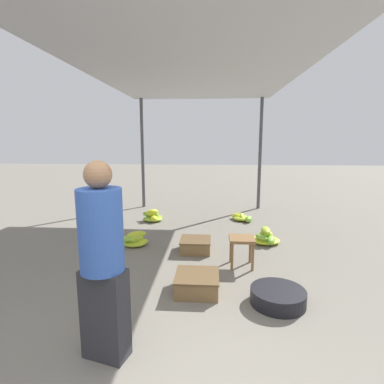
# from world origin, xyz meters

# --- Properties ---
(canopy_post_back_left) EXTENTS (0.08, 0.08, 2.74)m
(canopy_post_back_left) POSITION_xyz_m (-1.48, 6.15, 1.37)
(canopy_post_back_left) COLOR #4C4C51
(canopy_post_back_left) RESTS_ON ground
(canopy_post_back_right) EXTENTS (0.08, 0.08, 2.74)m
(canopy_post_back_right) POSITION_xyz_m (1.48, 6.15, 1.37)
(canopy_post_back_right) COLOR #4C4C51
(canopy_post_back_right) RESTS_ON ground
(canopy_tarp) EXTENTS (3.35, 6.25, 0.04)m
(canopy_tarp) POSITION_xyz_m (0.00, 3.22, 2.76)
(canopy_tarp) COLOR #B2B2B7
(canopy_tarp) RESTS_ON canopy_post_front_left
(vendor_foreground) EXTENTS (0.41, 0.41, 1.57)m
(vendor_foreground) POSITION_xyz_m (-0.53, 0.69, 0.82)
(vendor_foreground) COLOR #2D2D33
(vendor_foreground) RESTS_ON ground
(stool) EXTENTS (0.34, 0.34, 0.41)m
(stool) POSITION_xyz_m (0.71, 2.52, 0.33)
(stool) COLOR brown
(stool) RESTS_ON ground
(basin_black) EXTENTS (0.58, 0.58, 0.16)m
(basin_black) POSITION_xyz_m (1.00, 1.57, 0.08)
(basin_black) COLOR black
(basin_black) RESTS_ON ground
(banana_pile_left_0) EXTENTS (0.49, 0.39, 0.24)m
(banana_pile_left_0) POSITION_xyz_m (-0.97, 3.22, 0.10)
(banana_pile_left_0) COLOR #A5C62F
(banana_pile_left_0) RESTS_ON ground
(banana_pile_left_1) EXTENTS (0.45, 0.45, 0.26)m
(banana_pile_left_1) POSITION_xyz_m (-0.96, 4.76, 0.09)
(banana_pile_left_1) COLOR #CAD528
(banana_pile_left_1) RESTS_ON ground
(banana_pile_right_0) EXTENTS (0.49, 0.55, 0.14)m
(banana_pile_right_0) POSITION_xyz_m (0.95, 4.95, 0.06)
(banana_pile_right_0) COLOR #7BB536
(banana_pile_right_0) RESTS_ON ground
(banana_pile_right_1) EXTENTS (0.50, 0.55, 0.27)m
(banana_pile_right_1) POSITION_xyz_m (1.21, 3.49, 0.10)
(banana_pile_right_1) COLOR #7FB735
(banana_pile_right_1) RESTS_ON ground
(crate_near) EXTENTS (0.50, 0.50, 0.21)m
(crate_near) POSITION_xyz_m (0.14, 1.77, 0.11)
(crate_near) COLOR brown
(crate_near) RESTS_ON ground
(crate_mid) EXTENTS (0.47, 0.47, 0.20)m
(crate_mid) POSITION_xyz_m (0.05, 3.04, 0.10)
(crate_mid) COLOR brown
(crate_mid) RESTS_ON ground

